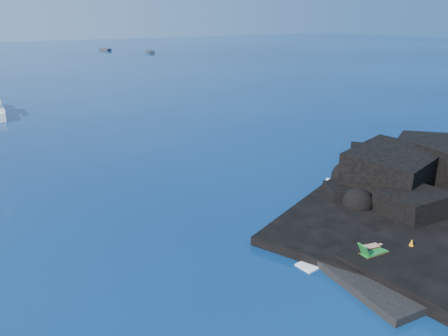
% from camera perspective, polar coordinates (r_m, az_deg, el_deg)
% --- Properties ---
extents(ground, '(400.00, 400.00, 0.00)m').
position_cam_1_polar(ground, '(18.86, 16.43, -16.09)').
color(ground, '#04143C').
rests_on(ground, ground).
extents(beach, '(9.08, 6.86, 0.70)m').
position_cam_1_polar(beach, '(22.27, 23.30, -11.09)').
color(beach, black).
rests_on(beach, ground).
extents(surf_foam, '(10.00, 8.00, 0.06)m').
position_cam_1_polar(surf_foam, '(24.98, 15.52, -6.76)').
color(surf_foam, white).
rests_on(surf_foam, ground).
extents(deck_chair, '(1.47, 0.75, 0.98)m').
position_cam_1_polar(deck_chair, '(20.88, 19.04, -9.97)').
color(deck_chair, '#186C26').
rests_on(deck_chair, beach).
extents(towel, '(2.35, 1.49, 0.06)m').
position_cam_1_polar(towel, '(21.68, 18.70, -10.18)').
color(towel, silver).
rests_on(towel, beach).
extents(sunbather, '(2.03, 0.91, 0.26)m').
position_cam_1_polar(sunbather, '(21.61, 18.74, -9.81)').
color(sunbather, tan).
rests_on(sunbather, towel).
extents(marker_cone, '(0.47, 0.47, 0.60)m').
position_cam_1_polar(marker_cone, '(22.21, 23.26, -9.25)').
color(marker_cone, orange).
rests_on(marker_cone, beach).
extents(distant_boat_a, '(2.68, 5.07, 0.65)m').
position_cam_1_polar(distant_boat_a, '(149.24, -15.25, 14.59)').
color(distant_boat_a, '#292A2F').
rests_on(distant_boat_a, ground).
extents(distant_boat_b, '(2.49, 5.17, 0.66)m').
position_cam_1_polar(distant_boat_b, '(136.77, -9.59, 14.61)').
color(distant_boat_b, '#28282D').
rests_on(distant_boat_b, ground).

